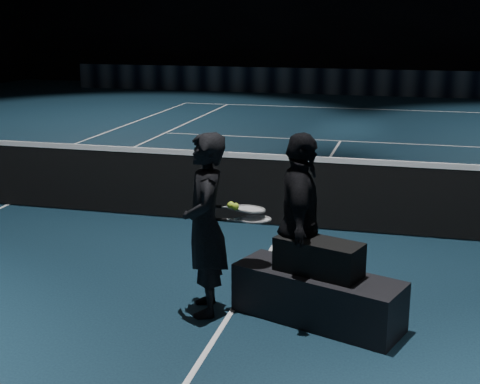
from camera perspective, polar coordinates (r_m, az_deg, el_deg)
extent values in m
plane|color=black|center=(8.73, 3.95, -2.95)|extent=(36.00, 36.00, 0.00)
cube|color=black|center=(8.61, 4.01, -0.10)|extent=(12.80, 0.02, 0.86)
cube|color=white|center=(8.50, 4.06, 2.93)|extent=(12.80, 0.03, 0.07)
cube|color=black|center=(23.83, 11.04, 9.16)|extent=(22.00, 0.15, 0.90)
cube|color=black|center=(6.06, 6.62, -8.89)|extent=(1.60, 0.99, 0.46)
cube|color=black|center=(5.92, 6.73, -5.52)|extent=(0.82, 0.56, 0.30)
cube|color=white|center=(5.77, 6.50, -6.07)|extent=(0.34, 0.12, 0.10)
imported|color=black|center=(6.01, -2.99, -2.83)|extent=(0.57, 0.71, 1.67)
imported|color=black|center=(6.04, 5.11, -2.78)|extent=(0.58, 1.04, 1.67)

